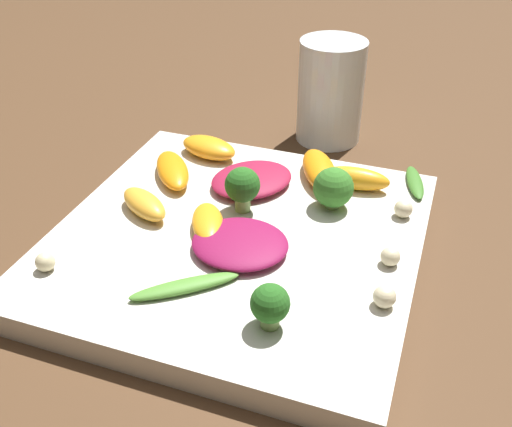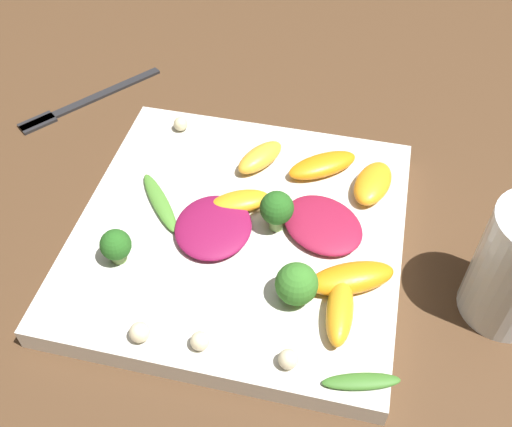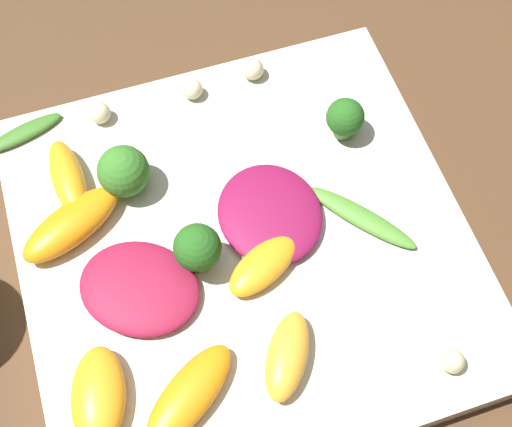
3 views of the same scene
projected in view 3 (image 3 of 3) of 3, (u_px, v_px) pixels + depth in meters
name	position (u px, v px, depth m)	size (l,w,h in m)	color
ground_plane	(245.00, 254.00, 0.51)	(2.40, 2.40, 0.00)	#4C331E
plate	(244.00, 247.00, 0.50)	(0.31, 0.31, 0.02)	silver
radicchio_leaf_0	(270.00, 213.00, 0.49)	(0.08, 0.08, 0.01)	maroon
radicchio_leaf_1	(139.00, 288.00, 0.47)	(0.10, 0.10, 0.01)	maroon
orange_segment_0	(98.00, 396.00, 0.43)	(0.05, 0.07, 0.02)	orange
orange_segment_1	(264.00, 265.00, 0.47)	(0.06, 0.05, 0.02)	orange
orange_segment_2	(285.00, 357.00, 0.44)	(0.05, 0.06, 0.02)	#FCAD33
orange_segment_3	(71.00, 224.00, 0.49)	(0.08, 0.06, 0.02)	orange
orange_segment_4	(189.00, 395.00, 0.43)	(0.08, 0.07, 0.02)	orange
orange_segment_5	(68.00, 179.00, 0.50)	(0.03, 0.07, 0.02)	orange
broccoli_floret_0	(198.00, 249.00, 0.46)	(0.03, 0.03, 0.04)	#84AD5B
broccoli_floret_1	(345.00, 118.00, 0.51)	(0.03, 0.03, 0.03)	#7A9E51
broccoli_floret_2	(124.00, 172.00, 0.49)	(0.04, 0.04, 0.04)	#7A9E51
arugula_sprig_0	(24.00, 133.00, 0.53)	(0.06, 0.03, 0.01)	#3D7528
arugula_sprig_1	(362.00, 217.00, 0.49)	(0.07, 0.08, 0.01)	#518E33
macadamia_nut_0	(188.00, 90.00, 0.54)	(0.02, 0.02, 0.02)	beige
macadamia_nut_1	(100.00, 113.00, 0.53)	(0.02, 0.02, 0.02)	beige
macadamia_nut_2	(253.00, 69.00, 0.55)	(0.02, 0.02, 0.02)	beige
macadamia_nut_3	(452.00, 361.00, 0.44)	(0.02, 0.02, 0.02)	beige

